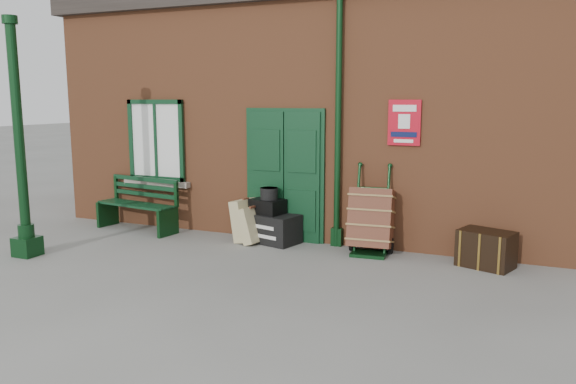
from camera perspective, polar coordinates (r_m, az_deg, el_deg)
The scene contains 11 objects.
ground at distance 8.34m, azimuth -2.40°, elevation -7.36°, with size 80.00×80.00×0.00m, color gray.
station_building at distance 11.25m, azimuth 5.17°, elevation 8.13°, with size 10.30×4.30×4.36m.
canopy_column at distance 9.43m, azimuth -25.48°, elevation 2.40°, with size 0.34×0.34×3.61m.
bench at distance 10.76m, azimuth -14.88°, elevation -1.08°, with size 1.68×0.75×1.01m.
houdini_trunk at distance 9.57m, azimuth -1.81°, elevation -3.64°, with size 0.98×0.54×0.49m, color black.
strongbox at distance 9.51m, azimuth -2.09°, elevation -1.46°, with size 0.54×0.39×0.25m, color black.
hatbox at distance 9.46m, azimuth -1.94°, elevation -0.16°, with size 0.29×0.29×0.20m, color black.
suitcase_back at distance 9.62m, azimuth -4.39°, elevation -2.86°, with size 0.20×0.51×0.71m, color tan.
suitcase_front at distance 9.47m, azimuth -3.69°, elevation -3.36°, with size 0.18×0.46×0.61m, color tan.
porter_trolley at distance 8.91m, azimuth 8.46°, elevation -2.82°, with size 0.72×0.77×1.38m.
dark_trunk at distance 8.64m, azimuth 19.48°, elevation -5.47°, with size 0.74×0.48×0.54m, color black.
Camera 1 is at (3.41, -7.23, 2.41)m, focal length 35.00 mm.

